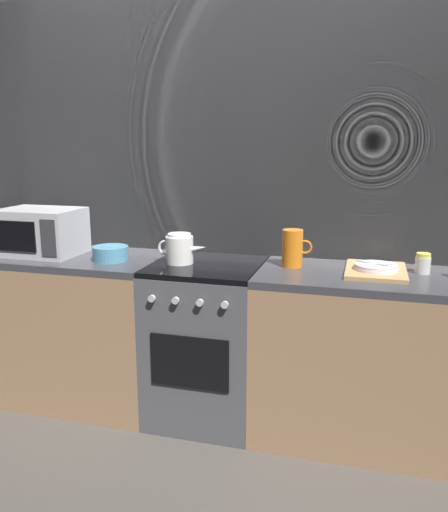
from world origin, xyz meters
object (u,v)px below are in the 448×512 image
mixing_bowl (111,253)px  spice_jar (423,264)px  microwave (41,232)px  kettle (180,249)px  pitcher (293,248)px  stove_unit (207,341)px  dish_pile (376,269)px

mixing_bowl → spice_jar: size_ratio=1.90×
microwave → mixing_bowl: bearing=-5.2°
kettle → pitcher: pitcher is taller
pitcher → spice_jar: 0.66m
kettle → mixing_bowl: size_ratio=1.42×
pitcher → microwave: bearing=-176.8°
spice_jar → mixing_bowl: bearing=-174.6°
mixing_bowl → kettle: bearing=5.5°
microwave → kettle: microwave is taller
kettle → mixing_bowl: 0.41m
stove_unit → microwave: bearing=-179.0°
kettle → mixing_bowl: (-0.40, -0.04, -0.04)m
kettle → dish_pile: size_ratio=0.71×
stove_unit → microwave: (-1.02, -0.02, 0.59)m
stove_unit → kettle: (-0.15, -0.02, 0.53)m
kettle → dish_pile: (1.04, 0.07, -0.06)m
pitcher → dish_pile: (0.43, -0.02, -0.08)m
pitcher → spice_jar: bearing=2.8°
kettle → pitcher: (0.61, 0.09, 0.02)m
kettle → mixing_bowl: kettle is taller
stove_unit → spice_jar: size_ratio=8.57×
microwave → spice_jar: (2.14, 0.11, -0.08)m
kettle → pitcher: 0.61m
mixing_bowl → spice_jar: spice_jar is taller
microwave → dish_pile: size_ratio=1.15×
pitcher → dish_pile: size_ratio=0.50×
mixing_bowl → spice_jar: 1.68m
spice_jar → microwave: bearing=-176.9°
dish_pile → kettle: bearing=-176.4°
stove_unit → spice_jar: spice_jar is taller
kettle → pitcher: size_ratio=1.42×
microwave → kettle: (0.88, -0.01, -0.05)m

